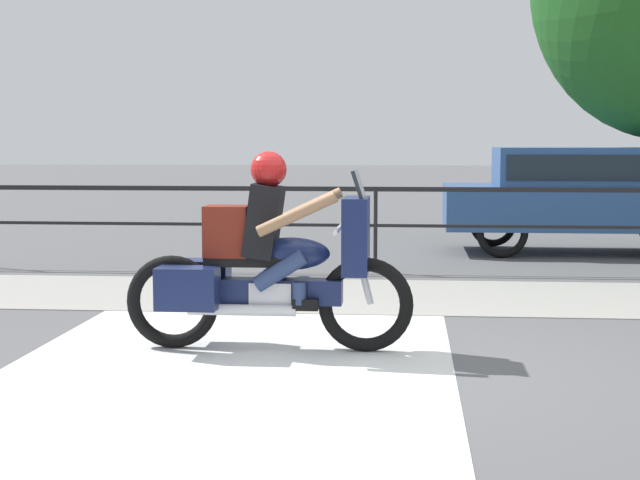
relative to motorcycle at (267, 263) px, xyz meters
name	(u,v)px	position (x,y,z in m)	size (l,w,h in m)	color
ground_plane	(350,368)	(0.71, -0.57, -0.71)	(120.00, 120.00, 0.00)	#565659
sidewalk_band	(369,296)	(0.71, 2.83, -0.70)	(44.00, 2.40, 0.01)	#99968E
crosswalk_band	(226,371)	(-0.19, -0.77, -0.70)	(3.35, 6.00, 0.01)	silver
fence_railing	(376,205)	(0.71, 4.76, 0.16)	(36.00, 0.05, 1.10)	black
motorcycle	(267,263)	(0.00, 0.00, 0.00)	(2.34, 0.76, 1.61)	black
parked_car	(580,192)	(3.69, 7.25, 0.21)	(4.22, 1.72, 1.58)	#284C84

